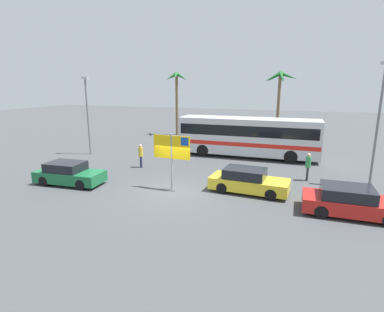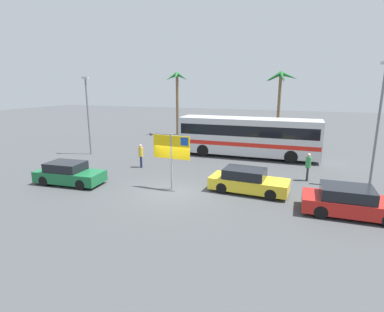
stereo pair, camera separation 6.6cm
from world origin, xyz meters
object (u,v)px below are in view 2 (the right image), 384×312
car_red (350,202)px  car_green (69,174)px  ferry_sign (172,149)px  bus_front_coach (248,135)px  pedestrian_by_bus (308,165)px  pedestrian_near_sign (141,154)px  car_yellow (248,181)px

car_red → car_green: (-15.21, -0.63, -0.00)m
ferry_sign → car_red: 9.13m
bus_front_coach → pedestrian_by_bus: (4.60, -5.31, -0.76)m
car_green → pedestrian_near_sign: pedestrian_near_sign is taller
bus_front_coach → car_yellow: bus_front_coach is taller
car_red → car_green: size_ratio=1.03×
ferry_sign → pedestrian_by_bus: bearing=33.9°
car_red → ferry_sign: bearing=176.9°
bus_front_coach → car_red: bus_front_coach is taller
bus_front_coach → car_green: bearing=-129.5°
pedestrian_near_sign → car_green: bearing=-154.1°
bus_front_coach → car_green: (-8.86, -10.74, -1.15)m
car_yellow → pedestrian_near_sign: pedestrian_near_sign is taller
bus_front_coach → ferry_sign: 9.97m
bus_front_coach → pedestrian_by_bus: 7.07m
car_green → pedestrian_by_bus: (13.45, 5.42, 0.39)m
ferry_sign → pedestrian_near_sign: size_ratio=1.90×
pedestrian_by_bus → ferry_sign: bearing=-149.2°
bus_front_coach → car_yellow: size_ratio=2.59×
bus_front_coach → pedestrian_near_sign: 8.96m
car_red → car_green: same height
ferry_sign → car_yellow: size_ratio=0.74×
car_yellow → pedestrian_near_sign: size_ratio=2.58×
pedestrian_near_sign → pedestrian_by_bus: pedestrian_by_bus is taller
bus_front_coach → pedestrian_near_sign: bearing=-137.9°
bus_front_coach → car_yellow: (1.45, -8.62, -1.15)m
car_yellow → car_red: bearing=-12.9°
car_green → pedestrian_by_bus: 14.51m
car_green → car_yellow: bearing=7.7°
ferry_sign → car_green: bearing=-166.6°
car_yellow → ferry_sign: bearing=-162.4°
car_red → pedestrian_by_bus: bearing=110.2°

